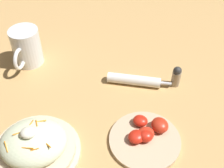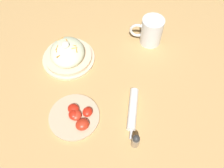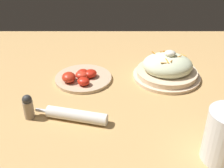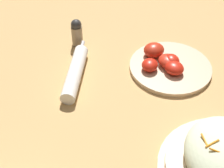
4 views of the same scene
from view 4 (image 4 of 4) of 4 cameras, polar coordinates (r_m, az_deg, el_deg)
ground_plane at (r=0.68m, az=-5.89°, el=-5.85°), size 1.43×1.43×0.00m
napkin_roll at (r=0.75m, az=-6.72°, el=2.06°), size 0.21×0.07×0.03m
tomato_plate at (r=0.79m, az=9.81°, el=3.48°), size 0.20×0.20×0.04m
salt_shaker at (r=0.85m, az=-6.27°, el=9.12°), size 0.03×0.03×0.07m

